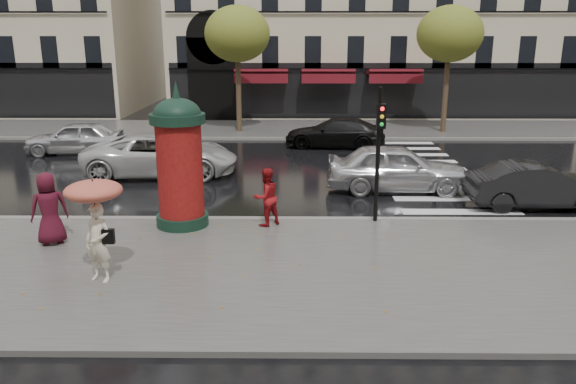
{
  "coord_description": "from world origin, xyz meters",
  "views": [
    {
      "loc": [
        0.92,
        -12.15,
        5.14
      ],
      "look_at": [
        0.79,
        1.5,
        1.31
      ],
      "focal_mm": 35.0,
      "sensor_mm": 36.0,
      "label": 1
    }
  ],
  "objects_px": {
    "car_silver": "(397,168)",
    "woman_red": "(266,197)",
    "woman_umbrella": "(96,214)",
    "car_white": "(161,155)",
    "car_darkgrey": "(538,186)",
    "traffic_light": "(379,142)",
    "man_burgundy": "(49,208)",
    "car_far_silver": "(75,138)",
    "morris_column": "(179,158)",
    "car_black": "(335,133)"
  },
  "relations": [
    {
      "from": "car_silver",
      "to": "woman_red",
      "type": "bearing_deg",
      "value": 135.38
    },
    {
      "from": "woman_umbrella",
      "to": "car_white",
      "type": "bearing_deg",
      "value": 95.36
    },
    {
      "from": "car_silver",
      "to": "car_darkgrey",
      "type": "xyz_separation_m",
      "value": [
        3.98,
        -1.92,
        -0.11
      ]
    },
    {
      "from": "traffic_light",
      "to": "car_darkgrey",
      "type": "distance_m",
      "value": 5.72
    },
    {
      "from": "man_burgundy",
      "to": "car_far_silver",
      "type": "xyz_separation_m",
      "value": [
        -3.74,
        11.51,
        -0.31
      ]
    },
    {
      "from": "car_white",
      "to": "woman_red",
      "type": "bearing_deg",
      "value": -148.4
    },
    {
      "from": "man_burgundy",
      "to": "car_white",
      "type": "distance_m",
      "value": 7.63
    },
    {
      "from": "morris_column",
      "to": "traffic_light",
      "type": "distance_m",
      "value": 5.35
    },
    {
      "from": "car_silver",
      "to": "car_darkgrey",
      "type": "height_order",
      "value": "car_silver"
    },
    {
      "from": "car_silver",
      "to": "woman_umbrella",
      "type": "bearing_deg",
      "value": 137.25
    },
    {
      "from": "man_burgundy",
      "to": "car_darkgrey",
      "type": "height_order",
      "value": "man_burgundy"
    },
    {
      "from": "man_burgundy",
      "to": "car_black",
      "type": "relative_size",
      "value": 0.39
    },
    {
      "from": "traffic_light",
      "to": "car_far_silver",
      "type": "xyz_separation_m",
      "value": [
        -12.05,
        9.74,
        -1.64
      ]
    },
    {
      "from": "woman_red",
      "to": "car_black",
      "type": "height_order",
      "value": "woman_red"
    },
    {
      "from": "car_far_silver",
      "to": "traffic_light",
      "type": "bearing_deg",
      "value": 46.89
    },
    {
      "from": "woman_umbrella",
      "to": "car_black",
      "type": "height_order",
      "value": "woman_umbrella"
    },
    {
      "from": "man_burgundy",
      "to": "car_black",
      "type": "xyz_separation_m",
      "value": [
        7.98,
        13.2,
        -0.34
      ]
    },
    {
      "from": "woman_umbrella",
      "to": "car_black",
      "type": "bearing_deg",
      "value": 68.56
    },
    {
      "from": "woman_red",
      "to": "morris_column",
      "type": "distance_m",
      "value": 2.53
    },
    {
      "from": "man_burgundy",
      "to": "morris_column",
      "type": "distance_m",
      "value": 3.45
    },
    {
      "from": "morris_column",
      "to": "car_white",
      "type": "distance_m",
      "value": 6.52
    },
    {
      "from": "woman_red",
      "to": "car_white",
      "type": "relative_size",
      "value": 0.28
    },
    {
      "from": "man_burgundy",
      "to": "car_silver",
      "type": "distance_m",
      "value": 10.97
    },
    {
      "from": "woman_umbrella",
      "to": "car_black",
      "type": "relative_size",
      "value": 0.48
    },
    {
      "from": "car_darkgrey",
      "to": "woman_umbrella",
      "type": "bearing_deg",
      "value": 116.8
    },
    {
      "from": "car_darkgrey",
      "to": "car_white",
      "type": "bearing_deg",
      "value": 72.62
    },
    {
      "from": "woman_umbrella",
      "to": "car_white",
      "type": "height_order",
      "value": "woman_umbrella"
    },
    {
      "from": "car_darkgrey",
      "to": "car_white",
      "type": "distance_m",
      "value": 13.1
    },
    {
      "from": "man_burgundy",
      "to": "morris_column",
      "type": "xyz_separation_m",
      "value": [
        2.98,
        1.45,
        0.96
      ]
    },
    {
      "from": "morris_column",
      "to": "car_darkgrey",
      "type": "bearing_deg",
      "value": 11.22
    },
    {
      "from": "morris_column",
      "to": "traffic_light",
      "type": "height_order",
      "value": "morris_column"
    },
    {
      "from": "car_darkgrey",
      "to": "car_black",
      "type": "xyz_separation_m",
      "value": [
        -5.52,
        9.66,
        -0.01
      ]
    },
    {
      "from": "car_silver",
      "to": "car_black",
      "type": "distance_m",
      "value": 7.9
    },
    {
      "from": "traffic_light",
      "to": "car_silver",
      "type": "relative_size",
      "value": 0.78
    },
    {
      "from": "man_burgundy",
      "to": "traffic_light",
      "type": "height_order",
      "value": "traffic_light"
    },
    {
      "from": "woman_red",
      "to": "man_burgundy",
      "type": "distance_m",
      "value": 5.47
    },
    {
      "from": "traffic_light",
      "to": "car_white",
      "type": "xyz_separation_m",
      "value": [
        -7.28,
        5.78,
        -1.57
      ]
    },
    {
      "from": "woman_umbrella",
      "to": "man_burgundy",
      "type": "height_order",
      "value": "woman_umbrella"
    },
    {
      "from": "car_far_silver",
      "to": "car_black",
      "type": "bearing_deg",
      "value": 94.02
    },
    {
      "from": "car_white",
      "to": "car_darkgrey",
      "type": "bearing_deg",
      "value": -111.06
    },
    {
      "from": "traffic_light",
      "to": "car_far_silver",
      "type": "relative_size",
      "value": 0.87
    },
    {
      "from": "car_black",
      "to": "car_white",
      "type": "bearing_deg",
      "value": -43.69
    },
    {
      "from": "woman_red",
      "to": "morris_column",
      "type": "relative_size",
      "value": 0.41
    },
    {
      "from": "traffic_light",
      "to": "car_silver",
      "type": "bearing_deg",
      "value": 71.84
    },
    {
      "from": "man_burgundy",
      "to": "traffic_light",
      "type": "distance_m",
      "value": 8.6
    },
    {
      "from": "car_black",
      "to": "man_burgundy",
      "type": "bearing_deg",
      "value": -23.91
    },
    {
      "from": "morris_column",
      "to": "car_silver",
      "type": "distance_m",
      "value": 7.75
    },
    {
      "from": "car_white",
      "to": "car_far_silver",
      "type": "distance_m",
      "value": 6.2
    },
    {
      "from": "traffic_light",
      "to": "car_black",
      "type": "relative_size",
      "value": 0.78
    },
    {
      "from": "man_burgundy",
      "to": "car_far_silver",
      "type": "distance_m",
      "value": 12.11
    }
  ]
}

